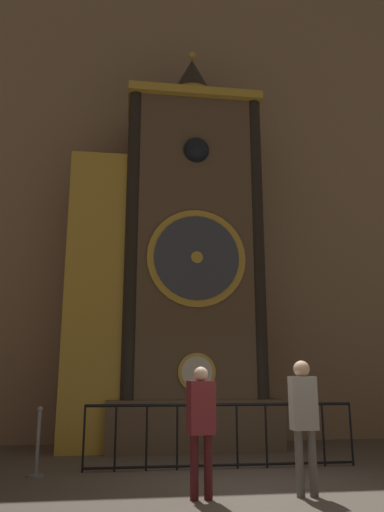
{
  "coord_description": "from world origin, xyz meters",
  "views": [
    {
      "loc": [
        -1.92,
        -6.84,
        1.55
      ],
      "look_at": [
        -0.39,
        4.28,
        4.21
      ],
      "focal_mm": 35.0,
      "sensor_mm": 36.0,
      "label": 1
    }
  ],
  "objects_px": {
    "visitor_near": "(201,419)",
    "visitor_far": "(304,413)",
    "clock_tower": "(174,265)",
    "stanchion_post": "(37,453)"
  },
  "relations": [
    {
      "from": "clock_tower",
      "to": "visitor_near",
      "type": "relative_size",
      "value": 5.82
    },
    {
      "from": "visitor_near",
      "to": "visitor_far",
      "type": "distance_m",
      "value": 1.39
    },
    {
      "from": "clock_tower",
      "to": "stanchion_post",
      "type": "distance_m",
      "value": 5.02
    },
    {
      "from": "stanchion_post",
      "to": "visitor_near",
      "type": "bearing_deg",
      "value": -37.97
    },
    {
      "from": "visitor_near",
      "to": "clock_tower",
      "type": "bearing_deg",
      "value": 78.93
    },
    {
      "from": "visitor_near",
      "to": "stanchion_post",
      "type": "xyz_separation_m",
      "value": [
        -2.32,
        1.81,
        -0.64
      ]
    },
    {
      "from": "clock_tower",
      "to": "visitor_near",
      "type": "xyz_separation_m",
      "value": [
        -0.05,
        -4.35,
        -2.99
      ]
    },
    {
      "from": "visitor_near",
      "to": "stanchion_post",
      "type": "bearing_deg",
      "value": 131.65
    },
    {
      "from": "clock_tower",
      "to": "stanchion_post",
      "type": "relative_size",
      "value": 9.11
    },
    {
      "from": "visitor_far",
      "to": "stanchion_post",
      "type": "relative_size",
      "value": 1.64
    }
  ]
}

